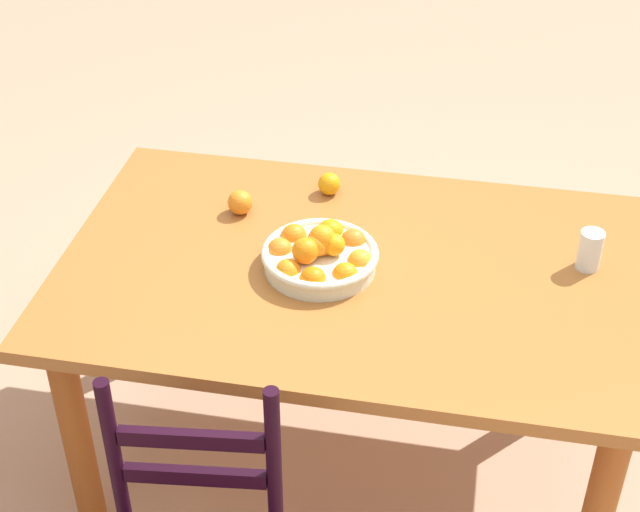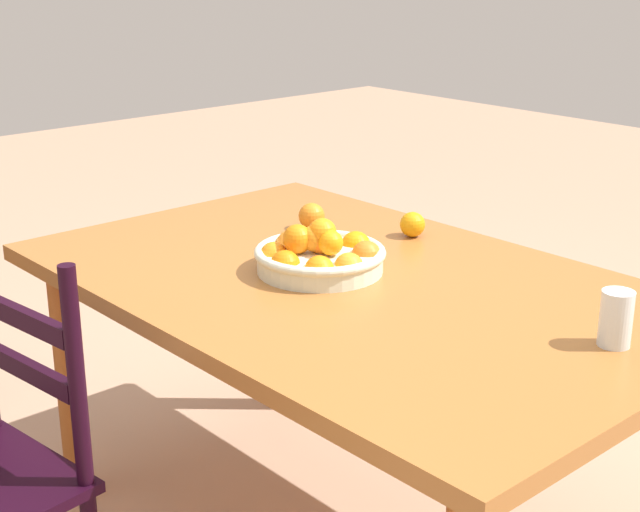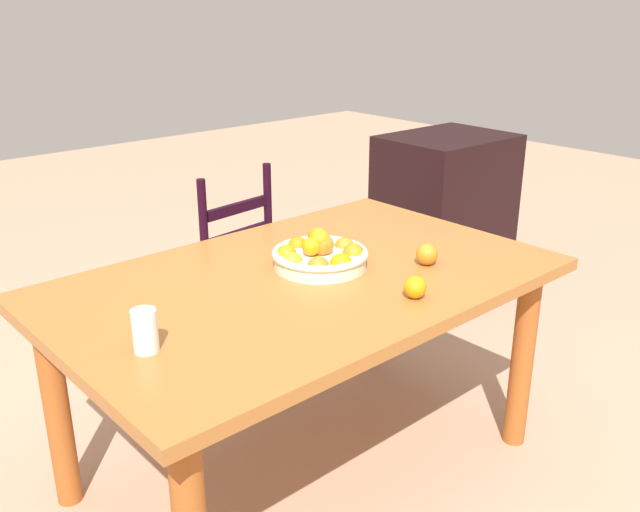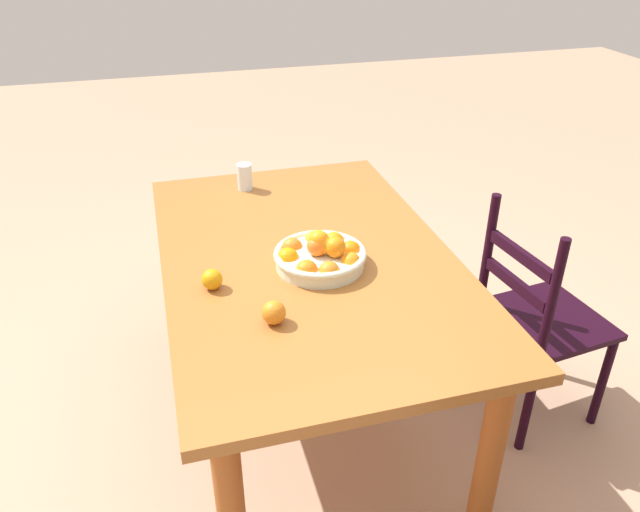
% 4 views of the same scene
% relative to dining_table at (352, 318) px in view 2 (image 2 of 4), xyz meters
% --- Properties ---
extents(dining_table, '(1.65, 1.04, 0.76)m').
position_rel_dining_table_xyz_m(dining_table, '(0.00, 0.00, 0.00)').
color(dining_table, '#A3632C').
rests_on(dining_table, ground).
extents(fruit_bowl, '(0.33, 0.33, 0.14)m').
position_rel_dining_table_xyz_m(fruit_bowl, '(0.09, 0.02, 0.15)').
color(fruit_bowl, silver).
rests_on(fruit_bowl, dining_table).
extents(orange_loose_0, '(0.08, 0.08, 0.08)m').
position_rel_dining_table_xyz_m(orange_loose_0, '(0.38, -0.20, 0.14)').
color(orange_loose_0, orange).
rests_on(orange_loose_0, dining_table).
extents(orange_loose_1, '(0.07, 0.07, 0.07)m').
position_rel_dining_table_xyz_m(orange_loose_1, '(0.14, -0.36, 0.14)').
color(orange_loose_1, orange).
rests_on(orange_loose_1, dining_table).
extents(drinking_glass, '(0.07, 0.07, 0.12)m').
position_rel_dining_table_xyz_m(drinking_glass, '(-0.64, -0.12, 0.16)').
color(drinking_glass, silver).
rests_on(drinking_glass, dining_table).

